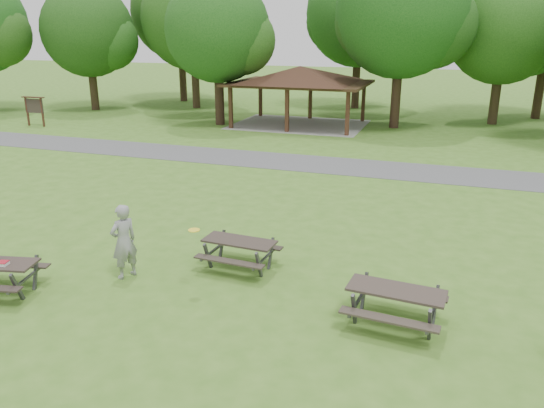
% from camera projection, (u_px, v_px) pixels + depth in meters
% --- Properties ---
extents(ground, '(160.00, 160.00, 0.00)m').
position_uv_depth(ground, '(173.00, 306.00, 12.05)').
color(ground, '#427120').
rests_on(ground, ground).
extents(asphalt_path, '(120.00, 3.20, 0.02)m').
position_uv_depth(asphalt_path, '(322.00, 164.00, 24.61)').
color(asphalt_path, '#4E4E50').
rests_on(asphalt_path, ground).
extents(pavilion, '(8.60, 7.01, 3.76)m').
position_uv_depth(pavilion, '(300.00, 77.00, 33.87)').
color(pavilion, '#321E12').
rests_on(pavilion, ground).
extents(notice_board, '(1.60, 0.30, 1.88)m').
position_uv_depth(notice_board, '(34.00, 106.00, 33.98)').
color(notice_board, '#391D15').
rests_on(notice_board, ground).
extents(tree_row_b, '(7.14, 6.80, 9.28)m').
position_uv_depth(tree_row_b, '(89.00, 34.00, 39.65)').
color(tree_row_b, black).
rests_on(tree_row_b, ground).
extents(tree_row_c, '(8.19, 7.80, 10.67)m').
position_uv_depth(tree_row_c, '(194.00, 21.00, 40.35)').
color(tree_row_c, '#302015').
rests_on(tree_row_c, ground).
extents(tree_row_d, '(6.93, 6.60, 9.27)m').
position_uv_depth(tree_row_d, '(219.00, 33.00, 33.21)').
color(tree_row_d, black).
rests_on(tree_row_d, ground).
extents(tree_row_e, '(8.40, 8.00, 11.02)m').
position_uv_depth(tree_row_e, '(404.00, 15.00, 31.73)').
color(tree_row_e, black).
rests_on(tree_row_e, ground).
extents(tree_row_f, '(7.35, 7.00, 9.55)m').
position_uv_depth(tree_row_f, '(505.00, 32.00, 33.32)').
color(tree_row_f, '#302215').
rests_on(tree_row_f, ground).
extents(tree_deep_a, '(8.40, 8.00, 11.38)m').
position_uv_depth(tree_deep_a, '(181.00, 15.00, 44.23)').
color(tree_deep_a, '#2F1E15').
rests_on(tree_deep_a, ground).
extents(tree_deep_b, '(8.40, 8.00, 11.13)m').
position_uv_depth(tree_deep_b, '(361.00, 17.00, 40.12)').
color(tree_deep_b, black).
rests_on(tree_deep_b, ground).
extents(picnic_table_middle, '(1.96, 1.61, 0.82)m').
position_uv_depth(picnic_table_middle, '(239.00, 247.00, 13.76)').
color(picnic_table_middle, '#2D2520').
rests_on(picnic_table_middle, ground).
extents(picnic_table_far, '(2.13, 1.77, 0.87)m').
position_uv_depth(picnic_table_far, '(396.00, 298.00, 11.08)').
color(picnic_table_far, '#322824').
rests_on(picnic_table_far, ground).
extents(frisbee_in_flight, '(0.29, 0.29, 0.02)m').
position_uv_depth(frisbee_in_flight, '(194.00, 230.00, 12.22)').
color(frisbee_in_flight, yellow).
rests_on(frisbee_in_flight, ground).
extents(frisbee_thrower, '(0.71, 0.83, 1.93)m').
position_uv_depth(frisbee_thrower, '(124.00, 241.00, 13.17)').
color(frisbee_thrower, gray).
rests_on(frisbee_thrower, ground).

